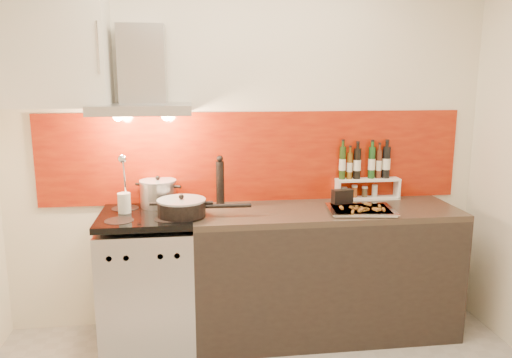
{
  "coord_description": "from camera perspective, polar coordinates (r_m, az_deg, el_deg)",
  "views": [
    {
      "loc": [
        -0.4,
        -2.09,
        1.78
      ],
      "look_at": [
        0.0,
        0.95,
        1.15
      ],
      "focal_mm": 35.0,
      "sensor_mm": 36.0,
      "label": 1
    }
  ],
  "objects": [
    {
      "name": "back_wall",
      "position": [
        3.54,
        -0.95,
        3.83
      ],
      "size": [
        3.4,
        0.02,
        2.6
      ],
      "primitive_type": "cube",
      "color": "silver",
      "rests_on": "ground"
    },
    {
      "name": "backsplash",
      "position": [
        3.55,
        -0.12,
        2.53
      ],
      "size": [
        3.0,
        0.02,
        0.64
      ],
      "primitive_type": "cube",
      "color": "maroon",
      "rests_on": "back_wall"
    },
    {
      "name": "range_stove",
      "position": [
        3.46,
        -12.12,
        -11.39
      ],
      "size": [
        0.6,
        0.6,
        0.91
      ],
      "color": "#B7B7BA",
      "rests_on": "ground"
    },
    {
      "name": "counter",
      "position": [
        3.57,
        7.81,
        -10.39
      ],
      "size": [
        1.8,
        0.6,
        0.9
      ],
      "color": "black",
      "rests_on": "ground"
    },
    {
      "name": "range_hood",
      "position": [
        3.34,
        -12.88,
        10.7
      ],
      "size": [
        0.62,
        0.5,
        0.61
      ],
      "color": "#B7B7BA",
      "rests_on": "back_wall"
    },
    {
      "name": "upper_cabinet",
      "position": [
        3.42,
        -22.53,
        13.61
      ],
      "size": [
        0.7,
        0.35,
        0.72
      ],
      "primitive_type": "cube",
      "color": "silver",
      "rests_on": "back_wall"
    },
    {
      "name": "stock_pot",
      "position": [
        3.46,
        -11.11,
        -1.59
      ],
      "size": [
        0.25,
        0.25,
        0.21
      ],
      "color": "#B7B7BA",
      "rests_on": "range_stove"
    },
    {
      "name": "saute_pan",
      "position": [
        3.21,
        -8.38,
        -3.23
      ],
      "size": [
        0.6,
        0.31,
        0.14
      ],
      "color": "black",
      "rests_on": "range_stove"
    },
    {
      "name": "utensil_jar",
      "position": [
        3.33,
        -14.85,
        -1.94
      ],
      "size": [
        0.08,
        0.13,
        0.4
      ],
      "color": "silver",
      "rests_on": "range_stove"
    },
    {
      "name": "pepper_mill",
      "position": [
        3.4,
        -4.13,
        -0.38
      ],
      "size": [
        0.06,
        0.06,
        0.36
      ],
      "color": "black",
      "rests_on": "counter"
    },
    {
      "name": "step_shelf",
      "position": [
        3.72,
        12.45,
        0.4
      ],
      "size": [
        0.47,
        0.13,
        0.39
      ],
      "color": "white",
      "rests_on": "counter"
    },
    {
      "name": "caddy_box",
      "position": [
        3.48,
        9.82,
        -2.17
      ],
      "size": [
        0.15,
        0.08,
        0.12
      ],
      "primitive_type": "cube",
      "rotation": [
        0.0,
        0.0,
        0.17
      ],
      "color": "black",
      "rests_on": "counter"
    },
    {
      "name": "baking_tray",
      "position": [
        3.38,
        11.91,
        -3.45
      ],
      "size": [
        0.46,
        0.38,
        0.03
      ],
      "color": "silver",
      "rests_on": "counter"
    }
  ]
}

